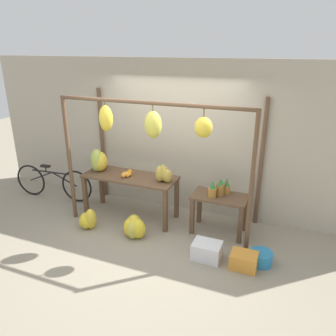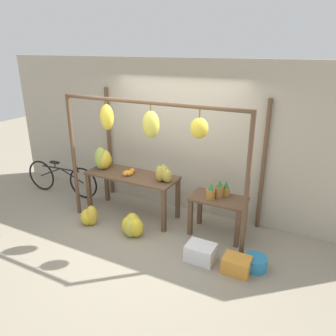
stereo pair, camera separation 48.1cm
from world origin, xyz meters
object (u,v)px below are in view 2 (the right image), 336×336
at_px(fruit_crate_white, 201,253).
at_px(papaya_pile, 164,174).
at_px(parked_bicycle, 62,178).
at_px(banana_pile_ground_right, 132,226).
at_px(blue_bucket, 255,263).
at_px(fruit_crate_purple, 237,265).
at_px(banana_pile_on_table, 103,159).
at_px(pineapple_cluster, 219,190).
at_px(orange_pile, 129,173).
at_px(banana_pile_ground_left, 89,216).

relative_size(fruit_crate_white, papaya_pile, 1.18).
bearing_deg(parked_bicycle, banana_pile_ground_right, -17.33).
bearing_deg(banana_pile_ground_right, blue_bucket, 1.32).
xyz_separation_m(papaya_pile, fruit_crate_purple, (1.54, -0.73, -0.83)).
relative_size(banana_pile_on_table, banana_pile_ground_right, 0.96).
bearing_deg(blue_bucket, pineapple_cluster, 141.00).
xyz_separation_m(parked_bicycle, fruit_crate_purple, (4.05, -0.84, -0.24)).
bearing_deg(pineapple_cluster, banana_pile_ground_right, -150.36).
relative_size(papaya_pile, fruit_crate_purple, 0.94).
relative_size(banana_pile_on_table, parked_bicycle, 0.24).
height_order(fruit_crate_white, fruit_crate_purple, fruit_crate_white).
bearing_deg(banana_pile_ground_right, parked_bicycle, 162.67).
bearing_deg(orange_pile, papaya_pile, 1.52).
height_order(banana_pile_ground_left, banana_pile_ground_right, banana_pile_ground_left).
xyz_separation_m(banana_pile_ground_left, banana_pile_ground_right, (0.86, 0.06, 0.01)).
relative_size(banana_pile_ground_left, banana_pile_ground_right, 0.84).
xyz_separation_m(orange_pile, banana_pile_ground_left, (-0.44, -0.63, -0.69)).
xyz_separation_m(banana_pile_ground_left, papaya_pile, (1.14, 0.65, 0.78)).
relative_size(banana_pile_ground_left, blue_bucket, 1.14).
distance_m(banana_pile_ground_right, blue_bucket, 2.04).
bearing_deg(pineapple_cluster, banana_pile_on_table, -178.37).
distance_m(orange_pile, blue_bucket, 2.63).
distance_m(papaya_pile, fruit_crate_purple, 1.90).
relative_size(banana_pile_ground_left, fruit_crate_white, 0.90).
xyz_separation_m(banana_pile_ground_right, fruit_crate_purple, (1.82, -0.14, -0.06)).
xyz_separation_m(banana_pile_on_table, banana_pile_ground_right, (1.03, -0.64, -0.82)).
xyz_separation_m(orange_pile, pineapple_cluster, (1.65, 0.13, -0.05)).
bearing_deg(blue_bucket, fruit_crate_purple, -139.05).
bearing_deg(banana_pile_on_table, orange_pile, -5.93).
xyz_separation_m(banana_pile_ground_left, parked_bicycle, (-1.37, 0.75, 0.19)).
distance_m(banana_pile_on_table, orange_pile, 0.63).
bearing_deg(pineapple_cluster, blue_bucket, -39.00).
relative_size(banana_pile_on_table, papaya_pile, 1.21).
height_order(banana_pile_ground_left, parked_bicycle, parked_bicycle).
bearing_deg(parked_bicycle, papaya_pile, -2.34).
bearing_deg(fruit_crate_white, fruit_crate_purple, -2.11).
relative_size(parked_bicycle, fruit_crate_purple, 4.70).
relative_size(orange_pile, fruit_crate_white, 0.68).
bearing_deg(banana_pile_on_table, banana_pile_ground_right, -31.80).
xyz_separation_m(blue_bucket, fruit_crate_purple, (-0.22, -0.19, 0.02)).
xyz_separation_m(pineapple_cluster, fruit_crate_white, (0.04, -0.82, -0.67)).
height_order(fruit_crate_white, blue_bucket, fruit_crate_white).
xyz_separation_m(banana_pile_on_table, orange_pile, (0.61, -0.06, -0.14)).
distance_m(orange_pile, pineapple_cluster, 1.66).
relative_size(orange_pile, banana_pile_ground_right, 0.63).
bearing_deg(banana_pile_ground_right, banana_pile_ground_left, -176.19).
bearing_deg(banana_pile_ground_left, fruit_crate_purple, -1.79).
bearing_deg(orange_pile, parked_bicycle, 176.17).
height_order(banana_pile_on_table, papaya_pile, banana_pile_on_table).
xyz_separation_m(banana_pile_on_table, blue_bucket, (3.07, -0.59, -0.89)).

